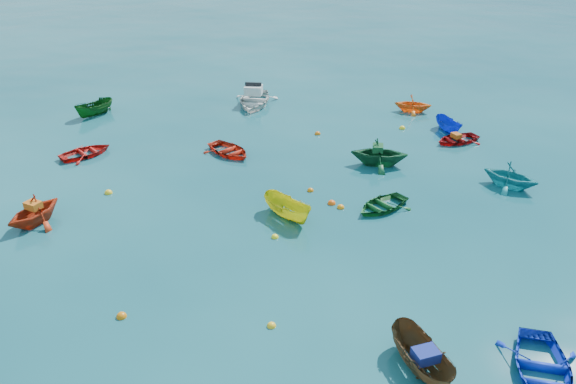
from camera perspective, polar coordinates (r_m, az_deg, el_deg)
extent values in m
plane|color=#0A3E4B|center=(22.87, 1.63, -6.66)|extent=(160.00, 160.00, 0.00)
imported|color=#4E341C|center=(18.57, 13.29, -17.21)|extent=(1.69, 3.18, 1.17)
imported|color=#0E2ABB|center=(19.55, 24.30, -16.64)|extent=(3.53, 4.11, 0.72)
imported|color=red|center=(27.59, -24.20, -2.87)|extent=(3.47, 3.57, 1.43)
imported|color=gold|center=(25.57, -0.03, -2.62)|extent=(2.52, 2.99, 1.12)
imported|color=#135422|center=(26.68, 9.48, -1.66)|extent=(3.46, 3.18, 0.59)
imported|color=teal|center=(30.42, 21.49, 0.52)|extent=(3.55, 3.56, 1.42)
imported|color=red|center=(33.81, -19.81, 3.52)|extent=(3.56, 3.32, 0.60)
imported|color=#114C29|center=(31.06, 9.17, 2.75)|extent=(3.65, 3.36, 1.60)
imported|color=#9D0D0E|center=(35.13, 16.75, 4.89)|extent=(3.28, 2.76, 0.58)
imported|color=#0F2AC2|center=(36.56, 15.93, 5.90)|extent=(1.30, 2.66, 0.99)
imported|color=red|center=(32.20, -5.99, 3.88)|extent=(3.57, 3.77, 0.64)
imported|color=orange|center=(39.62, 12.49, 7.98)|extent=(3.06, 2.86, 1.30)
imported|color=#114A14|center=(40.13, -18.94, 7.38)|extent=(2.80, 2.84, 1.12)
imported|color=silver|center=(40.16, -3.48, 8.85)|extent=(4.11, 5.03, 1.51)
cube|color=navy|center=(17.96, 13.81, -15.78)|extent=(0.84, 0.70, 0.36)
cube|color=orange|center=(27.22, -24.47, -1.23)|extent=(0.84, 0.80, 0.33)
cube|color=#114721|center=(30.67, 9.12, 4.42)|extent=(0.74, 0.86, 0.36)
cube|color=#C05513|center=(34.91, 16.72, 5.52)|extent=(0.58, 0.67, 0.27)
sphere|color=orange|center=(20.77, -16.54, -12.06)|extent=(0.36, 0.36, 0.36)
sphere|color=yellow|center=(19.59, -1.69, -13.47)|extent=(0.31, 0.31, 0.31)
sphere|color=orange|center=(26.48, 5.37, -1.61)|extent=(0.35, 0.35, 0.35)
sphere|color=orange|center=(27.90, 2.29, 0.11)|extent=(0.33, 0.33, 0.33)
sphere|color=yellow|center=(24.13, -1.34, -4.64)|extent=(0.32, 0.32, 0.32)
sphere|color=#FB560D|center=(26.79, 4.45, -1.20)|extent=(0.39, 0.39, 0.39)
sphere|color=yellow|center=(29.04, -17.77, -0.13)|extent=(0.39, 0.39, 0.39)
sphere|color=orange|center=(34.84, 3.02, 5.88)|extent=(0.37, 0.37, 0.37)
sphere|color=yellow|center=(36.41, 11.52, 6.32)|extent=(0.39, 0.39, 0.39)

